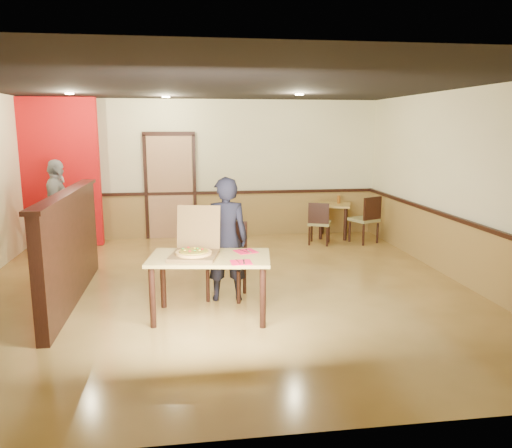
{
  "coord_description": "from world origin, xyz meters",
  "views": [
    {
      "loc": [
        -0.49,
        -6.77,
        2.25
      ],
      "look_at": [
        0.47,
        0.0,
        0.92
      ],
      "focal_mm": 35.0,
      "sensor_mm": 36.0,
      "label": 1
    }
  ],
  "objects_px": {
    "pizza_box": "(195,250)",
    "side_chair_left": "(319,222)",
    "side_table": "(334,212)",
    "passerby": "(58,208)",
    "condiment": "(339,200)",
    "diner": "(226,239)",
    "main_table": "(210,265)",
    "diner_chair": "(228,256)",
    "side_chair_right": "(367,218)"
  },
  "relations": [
    {
      "from": "pizza_box",
      "to": "side_chair_left",
      "type": "bearing_deg",
      "value": 67.38
    },
    {
      "from": "side_table",
      "to": "passerby",
      "type": "bearing_deg",
      "value": -171.45
    },
    {
      "from": "side_chair_left",
      "to": "condiment",
      "type": "xyz_separation_m",
      "value": [
        0.59,
        0.66,
        0.32
      ]
    },
    {
      "from": "diner",
      "to": "pizza_box",
      "type": "height_order",
      "value": "diner"
    },
    {
      "from": "main_table",
      "to": "side_chair_left",
      "type": "relative_size",
      "value": 1.81
    },
    {
      "from": "side_table",
      "to": "diner_chair",
      "type": "bearing_deg",
      "value": -126.57
    },
    {
      "from": "side_chair_right",
      "to": "pizza_box",
      "type": "bearing_deg",
      "value": 20.52
    },
    {
      "from": "pizza_box",
      "to": "condiment",
      "type": "distance_m",
      "value": 5.11
    },
    {
      "from": "side_chair_left",
      "to": "passerby",
      "type": "bearing_deg",
      "value": 24.15
    },
    {
      "from": "diner_chair",
      "to": "passerby",
      "type": "bearing_deg",
      "value": 154.73
    },
    {
      "from": "diner",
      "to": "condiment",
      "type": "distance_m",
      "value": 4.42
    },
    {
      "from": "side_chair_left",
      "to": "diner",
      "type": "xyz_separation_m",
      "value": [
        -2.04,
        -2.89,
        0.36
      ]
    },
    {
      "from": "diner_chair",
      "to": "condiment",
      "type": "bearing_deg",
      "value": 70.17
    },
    {
      "from": "main_table",
      "to": "condiment",
      "type": "distance_m",
      "value": 5.04
    },
    {
      "from": "side_chair_right",
      "to": "condiment",
      "type": "distance_m",
      "value": 0.81
    },
    {
      "from": "diner_chair",
      "to": "side_table",
      "type": "relative_size",
      "value": 1.21
    },
    {
      "from": "main_table",
      "to": "side_chair_left",
      "type": "xyz_separation_m",
      "value": [
        2.28,
        3.48,
        -0.19
      ]
    },
    {
      "from": "condiment",
      "to": "main_table",
      "type": "bearing_deg",
      "value": -124.69
    },
    {
      "from": "diner",
      "to": "pizza_box",
      "type": "bearing_deg",
      "value": 55.23
    },
    {
      "from": "pizza_box",
      "to": "passerby",
      "type": "bearing_deg",
      "value": 138.06
    },
    {
      "from": "passerby",
      "to": "condiment",
      "type": "distance_m",
      "value": 5.42
    },
    {
      "from": "main_table",
      "to": "pizza_box",
      "type": "relative_size",
      "value": 2.08
    },
    {
      "from": "side_chair_left",
      "to": "side_chair_right",
      "type": "xyz_separation_m",
      "value": [
        0.95,
        -0.01,
        0.05
      ]
    },
    {
      "from": "condiment",
      "to": "passerby",
      "type": "bearing_deg",
      "value": -171.08
    },
    {
      "from": "side_table",
      "to": "side_chair_left",
      "type": "bearing_deg",
      "value": -127.92
    },
    {
      "from": "passerby",
      "to": "side_table",
      "type": "bearing_deg",
      "value": -84.5
    },
    {
      "from": "side_chair_left",
      "to": "pizza_box",
      "type": "height_order",
      "value": "pizza_box"
    },
    {
      "from": "main_table",
      "to": "passerby",
      "type": "height_order",
      "value": "passerby"
    },
    {
      "from": "side_chair_left",
      "to": "pizza_box",
      "type": "distance_m",
      "value": 4.25
    },
    {
      "from": "diner",
      "to": "condiment",
      "type": "relative_size",
      "value": 10.16
    },
    {
      "from": "side_chair_left",
      "to": "passerby",
      "type": "relative_size",
      "value": 0.49
    },
    {
      "from": "main_table",
      "to": "side_chair_right",
      "type": "height_order",
      "value": "side_chair_right"
    },
    {
      "from": "side_chair_right",
      "to": "passerby",
      "type": "bearing_deg",
      "value": -23.07
    },
    {
      "from": "main_table",
      "to": "passerby",
      "type": "bearing_deg",
      "value": 135.26
    },
    {
      "from": "main_table",
      "to": "condiment",
      "type": "relative_size",
      "value": 9.4
    },
    {
      "from": "diner_chair",
      "to": "side_chair_right",
      "type": "distance_m",
      "value": 4.03
    },
    {
      "from": "side_table",
      "to": "side_chair_right",
      "type": "bearing_deg",
      "value": -51.99
    },
    {
      "from": "main_table",
      "to": "diner",
      "type": "bearing_deg",
      "value": 76.5
    },
    {
      "from": "diner",
      "to": "pizza_box",
      "type": "xyz_separation_m",
      "value": [
        -0.41,
        -0.56,
        0.01
      ]
    },
    {
      "from": "side_chair_left",
      "to": "pizza_box",
      "type": "xyz_separation_m",
      "value": [
        -2.45,
        -3.45,
        0.37
      ]
    },
    {
      "from": "side_chair_right",
      "to": "main_table",
      "type": "bearing_deg",
      "value": 22.28
    },
    {
      "from": "side_chair_right",
      "to": "condiment",
      "type": "bearing_deg",
      "value": -86.18
    },
    {
      "from": "condiment",
      "to": "diner",
      "type": "bearing_deg",
      "value": -126.55
    },
    {
      "from": "side_chair_left",
      "to": "condiment",
      "type": "height_order",
      "value": "condiment"
    },
    {
      "from": "side_chair_right",
      "to": "pizza_box",
      "type": "xyz_separation_m",
      "value": [
        -3.4,
        -3.44,
        0.32
      ]
    },
    {
      "from": "condiment",
      "to": "diner_chair",
      "type": "bearing_deg",
      "value": -127.38
    },
    {
      "from": "side_table",
      "to": "pizza_box",
      "type": "xyz_separation_m",
      "value": [
        -2.93,
        -4.06,
        0.3
      ]
    },
    {
      "from": "side_chair_right",
      "to": "pizza_box",
      "type": "height_order",
      "value": "pizza_box"
    },
    {
      "from": "main_table",
      "to": "side_chair_right",
      "type": "distance_m",
      "value": 4.75
    },
    {
      "from": "side_chair_left",
      "to": "side_chair_right",
      "type": "relative_size",
      "value": 0.89
    }
  ]
}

